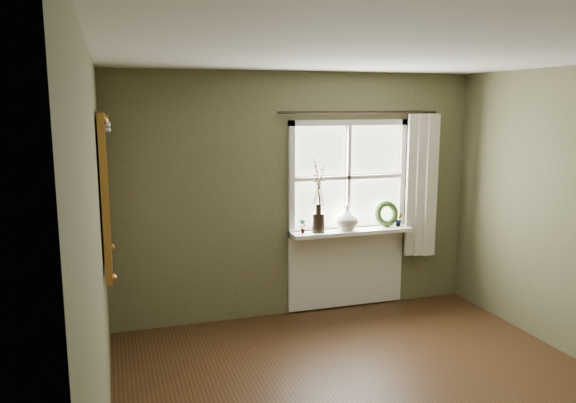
# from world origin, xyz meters

# --- Properties ---
(ceiling) EXTENTS (4.50, 4.50, 0.00)m
(ceiling) POSITION_xyz_m (0.00, 0.00, 2.60)
(ceiling) COLOR silver
(ceiling) RESTS_ON ground
(wall_back) EXTENTS (4.00, 0.10, 2.60)m
(wall_back) POSITION_xyz_m (0.00, 2.30, 1.30)
(wall_back) COLOR brown
(wall_back) RESTS_ON ground
(wall_left) EXTENTS (0.10, 4.50, 2.60)m
(wall_left) POSITION_xyz_m (-2.05, 0.00, 1.30)
(wall_left) COLOR brown
(wall_left) RESTS_ON ground
(window_frame) EXTENTS (1.36, 0.06, 1.24)m
(window_frame) POSITION_xyz_m (0.55, 2.23, 1.48)
(window_frame) COLOR white
(window_frame) RESTS_ON wall_back
(window_sill) EXTENTS (1.36, 0.26, 0.04)m
(window_sill) POSITION_xyz_m (0.55, 2.12, 0.90)
(window_sill) COLOR white
(window_sill) RESTS_ON wall_back
(window_apron) EXTENTS (1.36, 0.04, 0.88)m
(window_apron) POSITION_xyz_m (0.55, 2.23, 0.46)
(window_apron) COLOR white
(window_apron) RESTS_ON ground
(dark_jug) EXTENTS (0.14, 0.14, 0.20)m
(dark_jug) POSITION_xyz_m (0.17, 2.12, 1.02)
(dark_jug) COLOR black
(dark_jug) RESTS_ON window_sill
(cream_vase) EXTENTS (0.26, 0.26, 0.27)m
(cream_vase) POSITION_xyz_m (0.50, 2.12, 1.06)
(cream_vase) COLOR beige
(cream_vase) RESTS_ON window_sill
(wreath) EXTENTS (0.30, 0.16, 0.30)m
(wreath) POSITION_xyz_m (0.99, 2.16, 1.03)
(wreath) COLOR #30461F
(wreath) RESTS_ON window_sill
(potted_plant_left) EXTENTS (0.09, 0.06, 0.15)m
(potted_plant_left) POSITION_xyz_m (-0.01, 2.12, 1.00)
(potted_plant_left) COLOR #30461F
(potted_plant_left) RESTS_ON window_sill
(potted_plant_right) EXTENTS (0.09, 0.08, 0.15)m
(potted_plant_right) POSITION_xyz_m (1.13, 2.12, 1.00)
(potted_plant_right) COLOR #30461F
(potted_plant_right) RESTS_ON window_sill
(curtain) EXTENTS (0.36, 0.12, 1.59)m
(curtain) POSITION_xyz_m (1.39, 2.13, 1.37)
(curtain) COLOR beige
(curtain) RESTS_ON wall_back
(curtain_rod) EXTENTS (1.84, 0.03, 0.03)m
(curtain_rod) POSITION_xyz_m (0.65, 2.17, 2.18)
(curtain_rod) COLOR black
(curtain_rod) RESTS_ON wall_back
(gilt_mirror) EXTENTS (0.10, 1.08, 1.29)m
(gilt_mirror) POSITION_xyz_m (-1.96, 1.47, 1.56)
(gilt_mirror) COLOR white
(gilt_mirror) RESTS_ON wall_left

